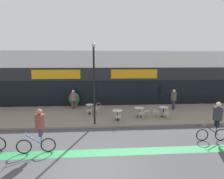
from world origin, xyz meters
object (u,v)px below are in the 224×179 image
Objects in this scene: bistro_table_0 at (90,107)px; cafe_chair_0_side at (97,107)px; cafe_chair_1_near at (118,116)px; cyclist_1 at (216,118)px; lamp_post at (94,79)px; cafe_chair_2_side at (147,110)px; cafe_chair_2_near at (141,113)px; bistro_table_1 at (117,113)px; cafe_chair_3_side at (155,110)px; pedestrian_near_end at (174,98)px; cafe_chair_3_near at (167,112)px; bistro_table_3 at (163,110)px; planter_pot at (74,100)px; cyclist_2 at (39,128)px; cafe_chair_0_near at (89,110)px; pedestrian_far_end at (73,98)px; bistro_table_2 at (139,110)px.

cafe_chair_0_side is at bearing -1.01° from bistro_table_0.
cyclist_1 is at bearing -114.06° from cafe_chair_1_near.
cafe_chair_0_side is 8.21m from cyclist_1.
cyclist_1 is (6.58, -2.72, -1.90)m from lamp_post.
cafe_chair_2_side is (2.36, 1.26, 0.00)m from cafe_chair_1_near.
lamp_post is at bearing 98.17° from cafe_chair_2_near.
bistro_table_1 is 6.07m from cyclist_1.
bistro_table_0 is 5.13m from cafe_chair_3_side.
cyclist_1 is (4.99, -2.77, 0.64)m from cafe_chair_1_near.
bistro_table_1 is at bearing 21.65° from pedestrian_near_end.
cafe_chair_3_near is at bearing 169.01° from cafe_chair_0_side.
bistro_table_3 is at bearing 175.63° from cafe_chair_0_side.
cafe_chair_3_near is 8.19m from planter_pot.
cyclist_2 is at bearing 31.03° from pedestrian_near_end.
planter_pot is at bearing 158.56° from cafe_chair_3_side.
bistro_table_3 is 0.84× the size of cafe_chair_1_near.
pedestrian_near_end is (5.20, 3.16, 0.53)m from cafe_chair_1_near.
cafe_chair_0_near is (-2.05, 1.06, -0.01)m from bistro_table_1.
cafe_chair_0_near is (-5.62, 0.51, -0.03)m from bistro_table_3.
cafe_chair_1_near is at bearing -161.84° from bistro_table_3.
cafe_chair_0_near is 2.81m from pedestrian_far_end.
cafe_chair_3_near is 0.53× the size of pedestrian_far_end.
bistro_table_2 is 0.35× the size of cyclist_2.
bistro_table_2 is 0.98× the size of bistro_table_3.
cafe_chair_1_near is at bearing -152.55° from cafe_chair_3_side.
cafe_chair_2_near is 4.25m from lamp_post.
cafe_chair_0_near is 0.51× the size of pedestrian_near_end.
bistro_table_3 is 7.91m from planter_pot.
cyclist_1 is (6.42, -5.08, 0.64)m from cafe_chair_0_side.
cafe_chair_0_side reaches higher than bistro_table_0.
bistro_table_0 is at bearing 75.41° from cafe_chair_3_near.
bistro_table_3 is 5.65m from cafe_chair_0_near.
pedestrian_near_end is at bearing -149.16° from cyclist_2.
bistro_table_3 is 5.13m from cafe_chair_0_side.
bistro_table_2 is at bearing 21.64° from lamp_post.
cyclist_1 reaches higher than cafe_chair_3_side.
cafe_chair_1_near is 3.61m from cafe_chair_3_near.
bistro_table_0 is at bearing 140.69° from bistro_table_1.
bistro_table_1 is 5.76m from cyclist_2.
bistro_table_2 is at bearing 20.14° from bistro_table_1.
cyclist_2 is 1.26× the size of pedestrian_far_end.
cafe_chair_1_near reaches higher than bistro_table_1.
cafe_chair_0_side is at bearing 36.84° from cafe_chair_1_near.
cafe_chair_2_near is 0.51× the size of pedestrian_near_end.
cafe_chair_0_near and cafe_chair_3_near have the same top height.
cafe_chair_3_near is 3.12m from pedestrian_near_end.
cafe_chair_2_near and cafe_chair_3_side have the same top height.
bistro_table_2 is 6.25m from planter_pot.
pedestrian_near_end is at bearing -53.70° from cafe_chair_1_near.
bistro_table_1 is 3.61m from bistro_table_3.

